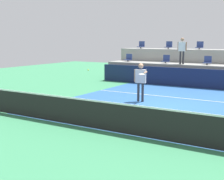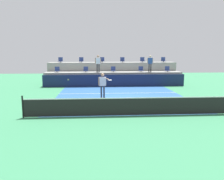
{
  "view_description": "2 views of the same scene",
  "coord_description": "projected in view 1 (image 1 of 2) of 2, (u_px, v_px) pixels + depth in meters",
  "views": [
    {
      "loc": [
        4.79,
        -11.77,
        2.75
      ],
      "look_at": [
        -1.09,
        -2.04,
        0.91
      ],
      "focal_mm": 50.32,
      "sensor_mm": 36.0,
      "label": 1
    },
    {
      "loc": [
        -1.67,
        -15.11,
        3.1
      ],
      "look_at": [
        -0.72,
        -1.14,
        0.84
      ],
      "focal_mm": 37.3,
      "sensor_mm": 36.0,
      "label": 2
    }
  ],
  "objects": [
    {
      "name": "stadium_chair_lower_center",
      "position": [
        207.0,
        61.0,
        18.72
      ],
      "size": [
        0.44,
        0.4,
        0.52
      ],
      "color": "#2D2D33",
      "rests_on": "seating_tier_lower"
    },
    {
      "name": "seating_tier_upper",
      "position": [
        215.0,
        66.0,
        20.35
      ],
      "size": [
        13.0,
        1.8,
        2.1
      ],
      "primitive_type": "cube",
      "color": "gray",
      "rests_on": "ground_plane"
    },
    {
      "name": "court_service_line",
      "position": [
        180.0,
        98.0,
        14.85
      ],
      "size": [
        9.0,
        0.06,
        0.0
      ],
      "primitive_type": "cube",
      "color": "white",
      "rests_on": "ground_plane"
    },
    {
      "name": "stadium_chair_upper_mid_left",
      "position": [
        200.0,
        46.0,
        20.62
      ],
      "size": [
        0.44,
        0.4,
        0.52
      ],
      "color": "#2D2D33",
      "rests_on": "seating_tier_upper"
    },
    {
      "name": "tennis_ball",
      "position": [
        88.0,
        70.0,
        14.21
      ],
      "size": [
        0.07,
        0.07,
        0.07
      ],
      "color": "#CCE033"
    },
    {
      "name": "tennis_net",
      "position": [
        109.0,
        116.0,
        9.36
      ],
      "size": [
        10.48,
        0.08,
        1.07
      ],
      "color": "black",
      "rests_on": "ground_plane"
    },
    {
      "name": "stadium_chair_lower_left",
      "position": [
        166.0,
        60.0,
        20.06
      ],
      "size": [
        0.44,
        0.4,
        0.52
      ],
      "color": "#2D2D33",
      "rests_on": "seating_tier_lower"
    },
    {
      "name": "sponsor_backboard",
      "position": [
        202.0,
        79.0,
        17.81
      ],
      "size": [
        13.0,
        0.16,
        1.1
      ],
      "primitive_type": "cube",
      "color": "#141E42",
      "rests_on": "ground_plane"
    },
    {
      "name": "stadium_chair_lower_far_left",
      "position": [
        129.0,
        58.0,
        21.45
      ],
      "size": [
        0.44,
        0.4,
        0.52
      ],
      "color": "#2D2D33",
      "rests_on": "seating_tier_lower"
    },
    {
      "name": "tennis_player",
      "position": [
        141.0,
        78.0,
        13.81
      ],
      "size": [
        0.91,
        1.16,
        1.71
      ],
      "color": "#2D2D33",
      "rests_on": "ground_plane"
    },
    {
      "name": "seating_tier_lower",
      "position": [
        208.0,
        75.0,
        18.89
      ],
      "size": [
        13.0,
        1.8,
        1.25
      ],
      "primitive_type": "cube",
      "color": "gray",
      "rests_on": "ground_plane"
    },
    {
      "name": "stadium_chair_upper_far_left",
      "position": [
        141.0,
        45.0,
        22.79
      ],
      "size": [
        0.44,
        0.4,
        0.52
      ],
      "color": "#2D2D33",
      "rests_on": "seating_tier_upper"
    },
    {
      "name": "ground_plane",
      "position": [
        161.0,
        107.0,
        12.82
      ],
      "size": [
        40.0,
        40.0,
        0.0
      ],
      "primitive_type": "plane",
      "color": "#388456"
    },
    {
      "name": "spectator_in_white",
      "position": [
        182.0,
        48.0,
        19.02
      ],
      "size": [
        0.57,
        0.23,
        1.6
      ],
      "color": "#2D2D33",
      "rests_on": "seating_tier_lower"
    },
    {
      "name": "court_inner_paint",
      "position": [
        169.0,
        103.0,
        13.67
      ],
      "size": [
        9.0,
        10.0,
        0.01
      ],
      "primitive_type": "cube",
      "color": "#285693",
      "rests_on": "ground_plane"
    },
    {
      "name": "stadium_chair_upper_left",
      "position": [
        169.0,
        46.0,
        21.72
      ],
      "size": [
        0.44,
        0.4,
        0.52
      ],
      "color": "#2D2D33",
      "rests_on": "seating_tier_upper"
    }
  ]
}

